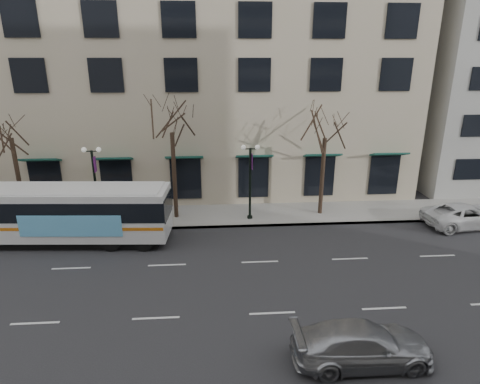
{
  "coord_description": "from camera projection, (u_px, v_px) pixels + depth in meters",
  "views": [
    {
      "loc": [
        2.57,
        -16.95,
        10.57
      ],
      "look_at": [
        3.93,
        2.41,
        4.0
      ],
      "focal_mm": 30.0,
      "sensor_mm": 36.0,
      "label": 1
    }
  ],
  "objects": [
    {
      "name": "ground",
      "position": [
        162.0,
        289.0,
        19.24
      ],
      "size": [
        160.0,
        160.0,
        0.0
      ],
      "primitive_type": "plane",
      "color": "black",
      "rests_on": "ground"
    },
    {
      "name": "sidewalk_far",
      "position": [
        249.0,
        215.0,
        28.05
      ],
      "size": [
        80.0,
        4.0,
        0.15
      ],
      "primitive_type": "cube",
      "color": "gray",
      "rests_on": "ground"
    },
    {
      "name": "building_hotel",
      "position": [
        158.0,
        39.0,
        35.1
      ],
      "size": [
        40.0,
        20.0,
        24.0
      ],
      "primitive_type": "cube",
      "color": "tan",
      "rests_on": "ground"
    },
    {
      "name": "tree_far_left",
      "position": [
        8.0,
        123.0,
        24.75
      ],
      "size": [
        3.6,
        3.6,
        8.34
      ],
      "color": "black",
      "rests_on": "ground"
    },
    {
      "name": "tree_far_mid",
      "position": [
        171.0,
        118.0,
        25.34
      ],
      "size": [
        3.6,
        3.6,
        8.55
      ],
      "color": "black",
      "rests_on": "ground"
    },
    {
      "name": "tree_far_right",
      "position": [
        326.0,
        124.0,
        26.15
      ],
      "size": [
        3.6,
        3.6,
        8.06
      ],
      "color": "black",
      "rests_on": "ground"
    },
    {
      "name": "lamp_post_left",
      "position": [
        95.0,
        182.0,
        25.71
      ],
      "size": [
        1.22,
        0.45,
        5.21
      ],
      "color": "black",
      "rests_on": "ground"
    },
    {
      "name": "lamp_post_right",
      "position": [
        250.0,
        179.0,
        26.37
      ],
      "size": [
        1.22,
        0.45,
        5.21
      ],
      "color": "black",
      "rests_on": "ground"
    },
    {
      "name": "city_bus",
      "position": [
        63.0,
        213.0,
        23.52
      ],
      "size": [
        12.78,
        3.59,
        3.42
      ],
      "rotation": [
        0.0,
        0.0,
        -0.07
      ],
      "color": "silver",
      "rests_on": "ground"
    },
    {
      "name": "silver_car",
      "position": [
        362.0,
        344.0,
        14.44
      ],
      "size": [
        5.11,
        2.1,
        1.48
      ],
      "primitive_type": "imported",
      "rotation": [
        0.0,
        0.0,
        1.58
      ],
      "color": "#97999E",
      "rests_on": "ground"
    },
    {
      "name": "white_pickup",
      "position": [
        466.0,
        215.0,
        26.1
      ],
      "size": [
        5.69,
        3.05,
        1.52
      ],
      "primitive_type": "imported",
      "rotation": [
        0.0,
        0.0,
        1.67
      ],
      "color": "silver",
      "rests_on": "ground"
    }
  ]
}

